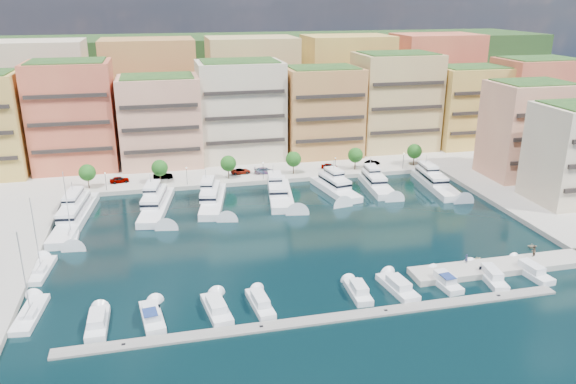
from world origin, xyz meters
name	(u,v)px	position (x,y,z in m)	size (l,w,h in m)	color
ground	(294,234)	(0.00, 0.00, 0.00)	(400.00, 400.00, 0.00)	black
north_quay	(243,150)	(0.00, 62.00, 0.00)	(220.00, 64.00, 2.00)	#9E998E
hillside	(223,117)	(0.00, 110.00, 0.00)	(240.00, 40.00, 58.00)	#243C18
south_pontoon	(325,320)	(-3.00, -30.00, 0.00)	(72.00, 2.20, 0.35)	gray
finger_pier	(503,269)	(30.00, -22.00, 0.00)	(32.00, 5.00, 2.00)	#9E998E
apartment_1	(73,115)	(-44.00, 51.99, 14.31)	(20.00, 16.50, 26.80)	#DB7149
apartment_2	(160,121)	(-23.00, 49.99, 12.31)	(20.00, 15.50, 22.80)	#E3A57E
apartment_3	(240,110)	(-2.00, 51.99, 13.81)	(22.00, 16.50, 25.80)	beige
apartment_4	(322,111)	(20.00, 49.99, 12.81)	(20.00, 15.50, 23.80)	#BD8B47
apartment_5	(395,101)	(42.00, 51.99, 14.31)	(22.00, 16.50, 26.80)	tan
apartment_6	(468,106)	(64.00, 49.99, 12.31)	(20.00, 15.50, 22.80)	#DDBD51
apartment_7	(534,101)	(84.00, 47.99, 13.31)	(22.00, 16.50, 24.80)	#DB7149
apartment_east_a	(527,130)	(62.00, 19.99, 12.31)	(18.00, 14.50, 22.80)	#E3A57E
backblock_0	(41,96)	(-55.00, 74.00, 16.00)	(26.00, 18.00, 30.00)	beige
backblock_1	(151,92)	(-25.00, 74.00, 16.00)	(26.00, 18.00, 30.00)	#BD8B47
backblock_2	(252,88)	(5.00, 74.00, 16.00)	(26.00, 18.00, 30.00)	tan
backblock_3	(346,85)	(35.00, 74.00, 16.00)	(26.00, 18.00, 30.00)	#DDBD51
backblock_4	(434,82)	(65.00, 74.00, 16.00)	(26.00, 18.00, 30.00)	#DB7149
tree_0	(87,173)	(-40.00, 33.50, 4.74)	(3.80, 3.80, 5.65)	#473323
tree_1	(160,168)	(-24.00, 33.50, 4.74)	(3.80, 3.80, 5.65)	#473323
tree_2	(228,163)	(-8.00, 33.50, 4.74)	(3.80, 3.80, 5.65)	#473323
tree_3	(293,159)	(8.00, 33.50, 4.74)	(3.80, 3.80, 5.65)	#473323
tree_4	(355,155)	(24.00, 33.50, 4.74)	(3.80, 3.80, 5.65)	#473323
tree_5	(414,151)	(40.00, 33.50, 4.74)	(3.80, 3.80, 5.65)	#473323
lamppost_0	(105,178)	(-36.00, 31.20, 3.83)	(0.30, 0.30, 4.20)	black
lamppost_1	(187,173)	(-18.00, 31.20, 3.83)	(0.30, 0.30, 4.20)	black
lamppost_2	(263,168)	(0.00, 31.20, 3.83)	(0.30, 0.30, 4.20)	black
lamppost_3	(335,163)	(18.00, 31.20, 3.83)	(0.30, 0.30, 4.20)	black
lamppost_4	(403,158)	(36.00, 31.20, 3.83)	(0.30, 0.30, 4.20)	black
yacht_0	(75,214)	(-41.08, 16.69, 1.21)	(7.31, 27.20, 7.30)	white
yacht_1	(156,204)	(-25.19, 19.25, 1.09)	(8.27, 21.65, 7.30)	white
yacht_2	(213,198)	(-13.31, 20.01, 1.21)	(7.96, 20.09, 7.30)	white
yacht_3	(280,192)	(1.59, 20.25, 1.21)	(7.66, 19.61, 7.30)	white
yacht_4	(335,187)	(14.70, 21.15, 1.09)	(7.61, 17.61, 7.30)	white
yacht_5	(376,183)	(24.90, 21.55, 1.21)	(5.70, 16.55, 7.30)	white
yacht_6	(434,181)	(38.72, 19.50, 1.21)	(6.41, 21.07, 7.30)	white
cruiser_0	(98,324)	(-33.57, -24.59, 0.55)	(2.80, 8.04, 2.55)	white
cruiser_1	(152,317)	(-26.35, -24.61, 0.57)	(3.70, 8.52, 2.66)	white
cruiser_2	(217,309)	(-17.41, -24.59, 0.55)	(3.96, 8.80, 2.55)	white
cruiser_3	(260,304)	(-11.12, -24.59, 0.55)	(3.20, 8.44, 2.55)	white
cruiser_5	(358,292)	(3.82, -24.58, 0.55)	(2.70, 7.29, 2.55)	white
cruiser_6	(398,287)	(10.19, -24.59, 0.55)	(3.95, 8.96, 2.55)	white
cruiser_7	(444,282)	(17.89, -24.60, 0.57)	(3.28, 7.61, 2.66)	white
cruiser_8	(490,276)	(25.88, -24.60, 0.55)	(3.54, 9.36, 2.55)	white
cruiser_9	(530,271)	(33.09, -24.60, 0.55)	(3.55, 9.03, 2.55)	white
sailboat_2	(71,237)	(-40.86, 7.40, 0.32)	(2.86, 8.43, 13.20)	white
sailboat_0	(30,315)	(-43.01, -19.81, 0.31)	(3.85, 10.31, 13.20)	white
sailboat_1	(41,271)	(-43.91, -5.95, 0.31)	(3.82, 9.81, 13.20)	white
tender_3	(532,246)	(39.75, -15.96, 0.45)	(1.48, 1.72, 0.90)	beige
tender_1	(477,259)	(27.38, -18.37, 0.44)	(1.43, 1.66, 0.87)	beige
car_0	(119,180)	(-33.41, 36.14, 1.76)	(1.79, 4.44, 1.51)	gray
car_1	(163,176)	(-23.38, 36.83, 1.76)	(1.61, 4.63, 1.52)	gray
car_2	(241,171)	(-4.62, 36.51, 1.67)	(2.21, 4.79, 1.33)	gray
car_3	(265,171)	(1.17, 35.37, 1.75)	(2.11, 5.19, 1.51)	gray
car_4	(329,166)	(17.87, 35.39, 1.72)	(1.69, 4.20, 1.43)	gray
car_5	(372,163)	(29.58, 36.02, 1.67)	(1.41, 4.06, 1.34)	gray
person_0	(466,258)	(24.12, -20.30, 1.79)	(0.58, 0.38, 1.58)	#252C4A
person_1	(533,251)	(36.44, -20.53, 1.98)	(0.95, 0.74, 1.95)	#46372A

